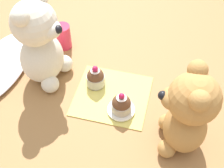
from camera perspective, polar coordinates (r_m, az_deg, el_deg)
ground_plane at (r=0.94m, az=0.00°, el=-2.21°), size 4.00×4.00×0.00m
knitted_placemat at (r=0.93m, az=0.00°, el=-2.10°), size 0.20×0.22×0.01m
tulle_cloth at (r=1.06m, az=-19.58°, el=3.25°), size 0.33×0.16×0.02m
teddy_bear_cream at (r=0.91m, az=-13.04°, el=7.23°), size 0.16×0.15×0.28m
teddy_bear_tan at (r=0.76m, az=13.66°, el=-5.21°), size 0.14×0.14×0.26m
cupcake_near_cream_bear at (r=0.94m, az=-3.02°, el=1.17°), size 0.06×0.06×0.08m
saucer_plate at (r=0.90m, az=1.68°, el=-4.75°), size 0.08×0.08×0.01m
cupcake_near_tan_bear at (r=0.87m, az=1.72°, el=-3.72°), size 0.06×0.06×0.07m
juice_glass at (r=1.07m, az=-8.92°, el=8.57°), size 0.05×0.05×0.09m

